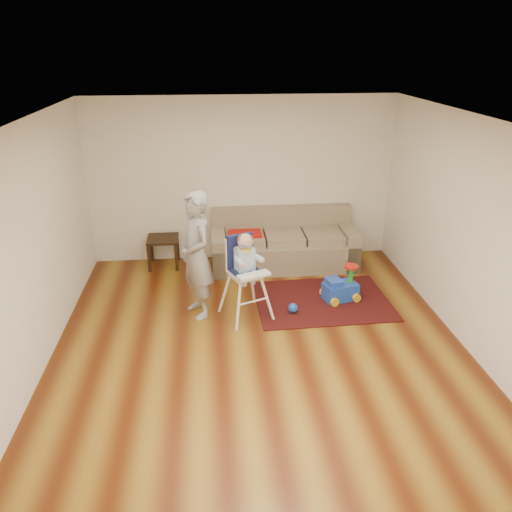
{
  "coord_description": "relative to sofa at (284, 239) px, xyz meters",
  "views": [
    {
      "loc": [
        -0.56,
        -5.25,
        3.45
      ],
      "look_at": [
        0.0,
        0.4,
        1.0
      ],
      "focal_mm": 35.0,
      "sensor_mm": 36.0,
      "label": 1
    }
  ],
  "objects": [
    {
      "name": "side_table",
      "position": [
        -1.98,
        0.16,
        -0.21
      ],
      "size": [
        0.5,
        0.5,
        0.5
      ],
      "primitive_type": null,
      "color": "black",
      "rests_on": "ground"
    },
    {
      "name": "ride_on_toy",
      "position": [
        0.64,
        -1.31,
        -0.19
      ],
      "size": [
        0.54,
        0.45,
        0.51
      ],
      "primitive_type": null,
      "rotation": [
        0.0,
        0.0,
        0.27
      ],
      "color": "blue",
      "rests_on": "area_rug"
    },
    {
      "name": "room_envelope",
      "position": [
        -0.64,
        -1.77,
        1.42
      ],
      "size": [
        5.04,
        5.52,
        2.72
      ],
      "color": "white",
      "rests_on": "ground"
    },
    {
      "name": "adult",
      "position": [
        -1.39,
        -1.5,
        0.41
      ],
      "size": [
        0.63,
        0.74,
        1.73
      ],
      "primitive_type": "imported",
      "rotation": [
        0.0,
        0.0,
        -1.15
      ],
      "color": "gray",
      "rests_on": "ground"
    },
    {
      "name": "high_chair",
      "position": [
        -0.75,
        -1.62,
        0.12
      ],
      "size": [
        0.72,
        0.72,
        1.2
      ],
      "rotation": [
        0.0,
        0.0,
        0.39
      ],
      "color": "white",
      "rests_on": "ground"
    },
    {
      "name": "sofa",
      "position": [
        0.0,
        0.0,
        0.0
      ],
      "size": [
        2.37,
        0.98,
        0.91
      ],
      "rotation": [
        0.0,
        0.0,
        -0.01
      ],
      "color": "gray",
      "rests_on": "ground"
    },
    {
      "name": "ground",
      "position": [
        -0.64,
        -2.3,
        -0.46
      ],
      "size": [
        5.5,
        5.5,
        0.0
      ],
      "primitive_type": "plane",
      "color": "#52210A",
      "rests_on": "ground"
    },
    {
      "name": "area_rug",
      "position": [
        0.37,
        -1.32,
        -0.45
      ],
      "size": [
        1.94,
        1.48,
        0.02
      ],
      "primitive_type": "cube",
      "rotation": [
        0.0,
        0.0,
        0.03
      ],
      "color": "#330A0B",
      "rests_on": "ground"
    },
    {
      "name": "toy_ball",
      "position": [
        -0.11,
        -1.63,
        -0.37
      ],
      "size": [
        0.13,
        0.13,
        0.13
      ],
      "primitive_type": "sphere",
      "color": "blue",
      "rests_on": "area_rug"
    }
  ]
}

